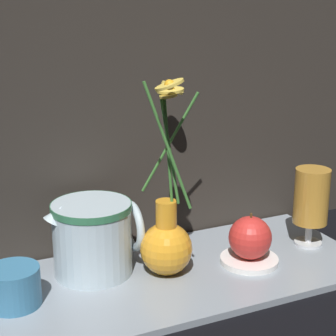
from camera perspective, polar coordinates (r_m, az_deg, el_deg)
The scene contains 8 objects.
ground_plane at distance 1.00m, azimuth -0.01°, elevation -11.35°, with size 6.00×6.00×0.00m, color black.
shelf at distance 1.00m, azimuth -0.01°, elevation -11.05°, with size 0.73×0.30×0.01m.
vase_with_flowers at distance 0.97m, azimuth -0.13°, elevation -7.09°, with size 0.13×0.21×0.35m.
yellow_mug at distance 0.92m, azimuth -15.52°, elevation -11.55°, with size 0.09×0.08×0.06m.
ceramic_pitcher at distance 0.98m, azimuth -7.57°, elevation -6.76°, with size 0.16×0.14×0.14m.
tea_glass at distance 1.11m, azimuth 14.37°, elevation -3.01°, with size 0.07×0.07×0.15m.
saucer_plate at distance 1.04m, azimuth 8.24°, elevation -9.23°, with size 0.11×0.11×0.01m.
orange_fruit at distance 1.03m, azimuth 8.34°, elevation -7.02°, with size 0.08×0.08×0.09m.
Camera 1 is at (-0.37, -0.80, 0.47)m, focal length 60.00 mm.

